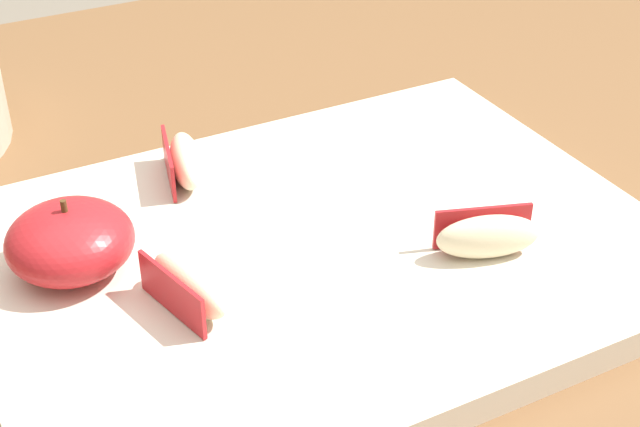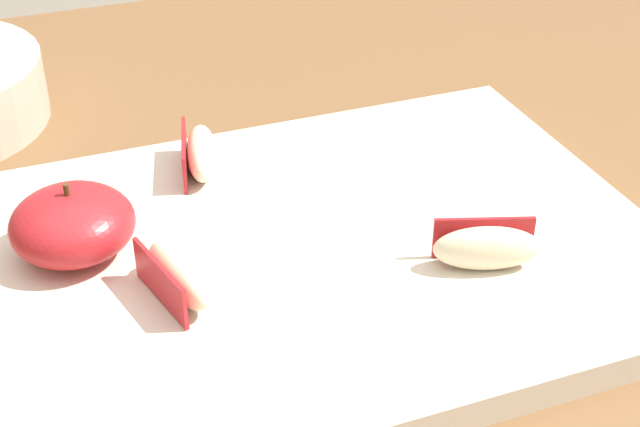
{
  "view_description": "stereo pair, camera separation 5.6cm",
  "coord_description": "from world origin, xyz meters",
  "px_view_note": "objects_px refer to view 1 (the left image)",
  "views": [
    {
      "loc": [
        -0.25,
        -0.45,
        1.11
      ],
      "look_at": [
        -0.04,
        -0.04,
        0.8
      ],
      "focal_mm": 52.66,
      "sensor_mm": 36.0,
      "label": 1
    },
    {
      "loc": [
        -0.2,
        -0.48,
        1.11
      ],
      "look_at": [
        -0.04,
        -0.04,
        0.8
      ],
      "focal_mm": 52.66,
      "sensor_mm": 36.0,
      "label": 2
    }
  ],
  "objects_px": {
    "cutting_board": "(320,254)",
    "apple_half_skin_up": "(69,239)",
    "apple_wedge_right": "(188,286)",
    "apple_wedge_left": "(487,236)",
    "apple_wedge_near_knife": "(184,161)"
  },
  "relations": [
    {
      "from": "apple_wedge_near_knife",
      "to": "apple_wedge_right",
      "type": "height_order",
      "value": "same"
    },
    {
      "from": "apple_half_skin_up",
      "to": "apple_wedge_right",
      "type": "xyz_separation_m",
      "value": [
        0.05,
        -0.06,
        -0.01
      ]
    },
    {
      "from": "apple_wedge_left",
      "to": "apple_wedge_right",
      "type": "bearing_deg",
      "value": 168.13
    },
    {
      "from": "apple_wedge_right",
      "to": "apple_half_skin_up",
      "type": "bearing_deg",
      "value": 125.97
    },
    {
      "from": "cutting_board",
      "to": "apple_wedge_right",
      "type": "xyz_separation_m",
      "value": [
        -0.09,
        -0.02,
        0.02
      ]
    },
    {
      "from": "apple_half_skin_up",
      "to": "apple_wedge_right",
      "type": "distance_m",
      "value": 0.08
    },
    {
      "from": "apple_wedge_left",
      "to": "apple_wedge_near_knife",
      "type": "bearing_deg",
      "value": 127.48
    },
    {
      "from": "apple_wedge_left",
      "to": "apple_half_skin_up",
      "type": "bearing_deg",
      "value": 155.37
    },
    {
      "from": "cutting_board",
      "to": "apple_wedge_right",
      "type": "relative_size",
      "value": 6.23
    },
    {
      "from": "apple_wedge_left",
      "to": "apple_wedge_right",
      "type": "xyz_separation_m",
      "value": [
        -0.17,
        0.04,
        0.0
      ]
    },
    {
      "from": "apple_wedge_right",
      "to": "cutting_board",
      "type": "bearing_deg",
      "value": 13.2
    },
    {
      "from": "cutting_board",
      "to": "apple_wedge_right",
      "type": "height_order",
      "value": "apple_wedge_right"
    },
    {
      "from": "apple_wedge_left",
      "to": "apple_wedge_near_knife",
      "type": "height_order",
      "value": "same"
    },
    {
      "from": "cutting_board",
      "to": "apple_half_skin_up",
      "type": "height_order",
      "value": "apple_half_skin_up"
    },
    {
      "from": "apple_half_skin_up",
      "to": "apple_wedge_near_knife",
      "type": "xyz_separation_m",
      "value": [
        0.09,
        0.06,
        -0.01
      ]
    }
  ]
}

